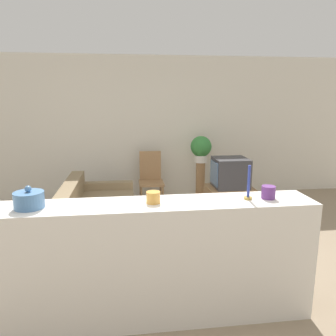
{
  "coord_description": "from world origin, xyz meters",
  "views": [
    {
      "loc": [
        -0.12,
        -2.93,
        1.91
      ],
      "look_at": [
        0.52,
        2.0,
        0.85
      ],
      "focal_mm": 35.0,
      "sensor_mm": 36.0,
      "label": 1
    }
  ],
  "objects_px": {
    "television": "(230,173)",
    "decorative_bowl": "(29,200)",
    "potted_plant": "(201,148)",
    "couch": "(96,219)",
    "wooden_chair": "(151,176)"
  },
  "relations": [
    {
      "from": "wooden_chair",
      "to": "decorative_bowl",
      "type": "relative_size",
      "value": 4.08
    },
    {
      "from": "potted_plant",
      "to": "couch",
      "type": "bearing_deg",
      "value": -141.41
    },
    {
      "from": "couch",
      "to": "television",
      "type": "height_order",
      "value": "television"
    },
    {
      "from": "couch",
      "to": "potted_plant",
      "type": "bearing_deg",
      "value": 38.59
    },
    {
      "from": "television",
      "to": "potted_plant",
      "type": "height_order",
      "value": "potted_plant"
    },
    {
      "from": "potted_plant",
      "to": "decorative_bowl",
      "type": "height_order",
      "value": "decorative_bowl"
    },
    {
      "from": "potted_plant",
      "to": "decorative_bowl",
      "type": "xyz_separation_m",
      "value": [
        -2.14,
        -3.29,
        0.12
      ]
    },
    {
      "from": "television",
      "to": "decorative_bowl",
      "type": "distance_m",
      "value": 3.48
    },
    {
      "from": "wooden_chair",
      "to": "television",
      "type": "bearing_deg",
      "value": -33.4
    },
    {
      "from": "television",
      "to": "couch",
      "type": "bearing_deg",
      "value": -163.91
    },
    {
      "from": "couch",
      "to": "wooden_chair",
      "type": "bearing_deg",
      "value": 58.26
    },
    {
      "from": "television",
      "to": "potted_plant",
      "type": "xyz_separation_m",
      "value": [
        -0.3,
        0.84,
        0.29
      ]
    },
    {
      "from": "couch",
      "to": "television",
      "type": "distance_m",
      "value": 2.25
    },
    {
      "from": "television",
      "to": "decorative_bowl",
      "type": "height_order",
      "value": "decorative_bowl"
    },
    {
      "from": "potted_plant",
      "to": "television",
      "type": "bearing_deg",
      "value": -70.67
    }
  ]
}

